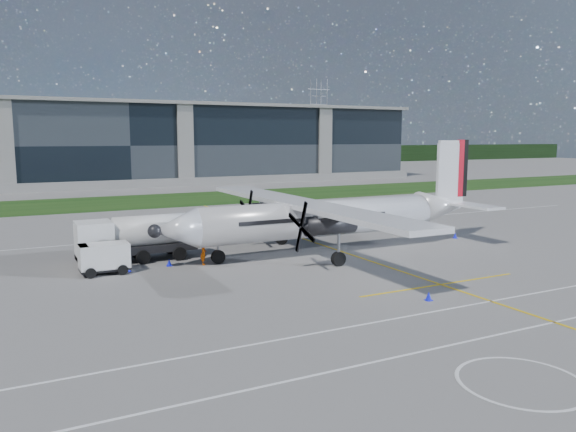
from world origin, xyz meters
TOP-DOWN VIEW (x-y plane):
  - ground at (0.00, 40.00)m, footprint 400.00×400.00m
  - grass_strip at (0.00, 48.00)m, footprint 400.00×18.00m
  - terminal_building at (0.00, 80.00)m, footprint 120.00×20.00m
  - tree_line at (0.00, 140.00)m, footprint 400.00×6.00m
  - pylon_east at (85.00, 150.00)m, footprint 9.00×4.60m
  - yellow_taxiway_centerline at (3.00, 10.00)m, footprint 0.20×70.00m
  - white_lane_line at (0.00, -14.00)m, footprint 90.00×0.15m
  - turboprop_aircraft at (2.19, 5.70)m, footprint 28.23×29.28m
  - fuel_tanker_truck at (-12.80, 9.33)m, footprint 8.87×2.88m
  - baggage_tug at (-14.95, 6.38)m, footprint 3.36×2.02m
  - ground_crew_person at (-8.27, 5.85)m, footprint 0.72×0.90m
  - safety_cone_portwing at (0.04, -8.28)m, footprint 0.36×0.36m
  - safety_cone_stbdwing at (0.22, 20.69)m, footprint 0.36×0.36m
  - safety_cone_fwd at (-13.48, 6.27)m, footprint 0.36×0.36m
  - safety_cone_nose_stbd at (-10.55, 6.58)m, footprint 0.36×0.36m
  - safety_cone_tail at (15.30, 5.71)m, footprint 0.36×0.36m

SIDE VIEW (x-z plane):
  - ground at x=0.00m, z-range 0.00..0.00m
  - yellow_taxiway_centerline at x=3.00m, z-range 0.00..0.01m
  - white_lane_line at x=0.00m, z-range 0.00..0.01m
  - grass_strip at x=0.00m, z-range 0.00..0.04m
  - safety_cone_portwing at x=0.04m, z-range 0.00..0.50m
  - safety_cone_stbdwing at x=0.22m, z-range 0.00..0.50m
  - safety_cone_fwd at x=-13.48m, z-range 0.00..0.50m
  - safety_cone_nose_stbd at x=-10.55m, z-range 0.00..0.50m
  - safety_cone_tail at x=15.30m, z-range 0.00..0.50m
  - ground_crew_person at x=-8.27m, z-range 0.00..1.98m
  - baggage_tug at x=-14.95m, z-range 0.00..2.02m
  - fuel_tanker_truck at x=-12.80m, z-range 0.00..3.33m
  - tree_line at x=0.00m, z-range 0.00..6.00m
  - turboprop_aircraft at x=2.19m, z-range 0.00..8.78m
  - terminal_building at x=0.00m, z-range 0.00..15.00m
  - pylon_east at x=85.00m, z-range 0.00..30.00m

